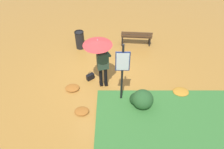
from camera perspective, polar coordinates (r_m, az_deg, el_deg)
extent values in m
plane|color=#B27A33|center=(8.03, -2.65, -1.48)|extent=(18.00, 18.00, 0.00)
cube|color=#387533|center=(6.65, 17.19, -17.04)|extent=(4.80, 4.00, 0.05)
cylinder|color=black|center=(7.52, -1.75, -0.63)|extent=(0.12, 0.12, 0.86)
cylinder|color=black|center=(7.53, -3.12, -0.63)|extent=(0.12, 0.12, 0.86)
cube|color=black|center=(7.82, -1.68, -2.52)|extent=(0.16, 0.24, 0.08)
cube|color=black|center=(7.83, -3.00, -2.52)|extent=(0.16, 0.24, 0.08)
cube|color=#334738|center=(7.04, -2.61, 3.84)|extent=(0.43, 0.33, 0.64)
sphere|color=beige|center=(6.76, -2.73, 6.89)|extent=(0.20, 0.20, 0.20)
ellipsoid|color=black|center=(6.74, -2.73, 7.10)|extent=(0.20, 0.20, 0.15)
cylinder|color=#334738|center=(6.92, -0.87, 5.33)|extent=(0.18, 0.13, 0.18)
cylinder|color=#334738|center=(6.88, -1.21, 5.98)|extent=(0.24, 0.11, 0.33)
cube|color=black|center=(6.78, -1.95, 6.86)|extent=(0.07, 0.03, 0.14)
cylinder|color=#334738|center=(6.90, -4.02, 5.37)|extent=(0.11, 0.10, 0.09)
cylinder|color=#334738|center=(6.83, -3.94, 5.92)|extent=(0.10, 0.09, 0.23)
cylinder|color=#A5A5AD|center=(6.65, -4.00, 8.08)|extent=(0.02, 0.02, 0.41)
cone|color=#B22D2D|center=(6.59, -4.04, 8.77)|extent=(0.96, 0.96, 0.16)
sphere|color=#A5A5AD|center=(6.53, -4.09, 9.57)|extent=(0.02, 0.02, 0.02)
cylinder|color=black|center=(6.54, 2.80, -0.05)|extent=(0.07, 0.07, 2.30)
cube|color=navy|center=(6.17, 2.97, 3.63)|extent=(0.44, 0.04, 0.70)
cube|color=silver|center=(6.16, 2.98, 3.52)|extent=(0.38, 0.01, 0.64)
cube|color=black|center=(8.02, -6.01, -0.63)|extent=(0.32, 0.30, 0.24)
torus|color=black|center=(7.91, -6.09, 0.21)|extent=(0.15, 0.13, 0.18)
cube|color=black|center=(9.98, 10.32, 9.30)|extent=(0.09, 0.36, 0.44)
cube|color=black|center=(9.84, 2.86, 9.44)|extent=(0.09, 0.36, 0.44)
cube|color=#513823|center=(9.87, 6.67, 10.94)|extent=(1.40, 0.21, 0.04)
cube|color=#513823|center=(9.76, 6.73, 10.57)|extent=(1.40, 0.21, 0.04)
cube|color=#513823|center=(9.66, 6.79, 10.20)|extent=(1.40, 0.21, 0.04)
cube|color=#513823|center=(9.57, 6.86, 10.54)|extent=(1.40, 0.15, 0.10)
cube|color=#513823|center=(9.50, 6.93, 11.26)|extent=(1.40, 0.15, 0.10)
cylinder|color=black|center=(9.61, -8.87, 9.37)|extent=(0.40, 0.40, 0.80)
torus|color=black|center=(9.40, -9.14, 11.49)|extent=(0.42, 0.42, 0.04)
ellipsoid|color=#285628|center=(6.99, 8.48, -6.81)|extent=(0.71, 0.71, 0.64)
ellipsoid|color=#1E421E|center=(7.11, 6.59, -6.75)|extent=(0.43, 0.43, 0.43)
ellipsoid|color=#C68428|center=(7.90, 18.48, -4.54)|extent=(0.58, 0.46, 0.13)
ellipsoid|color=#A86023|center=(7.02, -8.36, -9.98)|extent=(0.48, 0.38, 0.11)
ellipsoid|color=#A86023|center=(7.77, -10.89, -3.66)|extent=(0.52, 0.42, 0.11)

